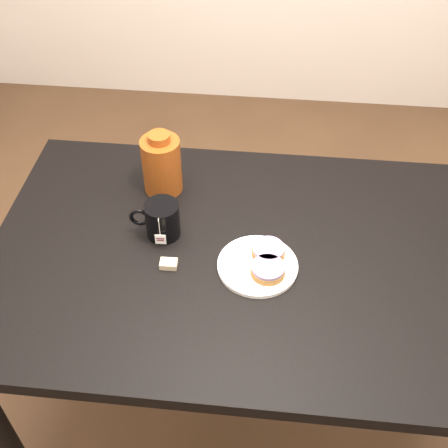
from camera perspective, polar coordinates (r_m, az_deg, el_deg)
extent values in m
plane|color=brown|center=(2.14, 1.59, -16.68)|extent=(4.00, 4.00, 0.00)
cube|color=black|center=(1.54, 2.12, -3.45)|extent=(1.40, 0.90, 0.04)
cylinder|color=black|center=(1.78, -21.58, -19.15)|extent=(0.06, 0.06, 0.71)
cylinder|color=black|center=(2.19, -14.26, -1.09)|extent=(0.06, 0.06, 0.71)
cylinder|color=black|center=(2.16, 19.90, -3.57)|extent=(0.06, 0.06, 0.71)
cylinder|color=white|center=(1.49, 3.43, -4.25)|extent=(0.21, 0.21, 0.01)
torus|color=white|center=(1.48, 3.44, -4.10)|extent=(0.21, 0.21, 0.01)
cylinder|color=brown|center=(1.50, 4.51, -2.82)|extent=(0.11, 0.11, 0.02)
cylinder|color=gray|center=(1.49, 4.54, -2.47)|extent=(0.10, 0.10, 0.01)
cylinder|color=brown|center=(1.46, 4.47, -4.75)|extent=(0.13, 0.13, 0.02)
cylinder|color=gray|center=(1.45, 4.50, -4.40)|extent=(0.12, 0.12, 0.01)
cylinder|color=black|center=(1.55, -6.25, 0.44)|extent=(0.10, 0.10, 0.11)
cylinder|color=black|center=(1.52, -6.38, 1.65)|extent=(0.08, 0.08, 0.00)
torus|color=black|center=(1.55, -8.58, 0.67)|extent=(0.06, 0.01, 0.06)
cylinder|color=beige|center=(1.49, -6.60, -0.28)|extent=(0.00, 0.00, 0.06)
cube|color=white|center=(1.53, -6.46, -1.51)|extent=(0.03, 0.00, 0.03)
cube|color=#C6B793|center=(1.49, -5.65, -4.05)|extent=(0.05, 0.03, 0.02)
cylinder|color=#5D250C|center=(1.67, -6.34, 5.93)|extent=(0.13, 0.13, 0.17)
cylinder|color=#5D250C|center=(1.61, -6.62, 8.68)|extent=(0.06, 0.06, 0.02)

